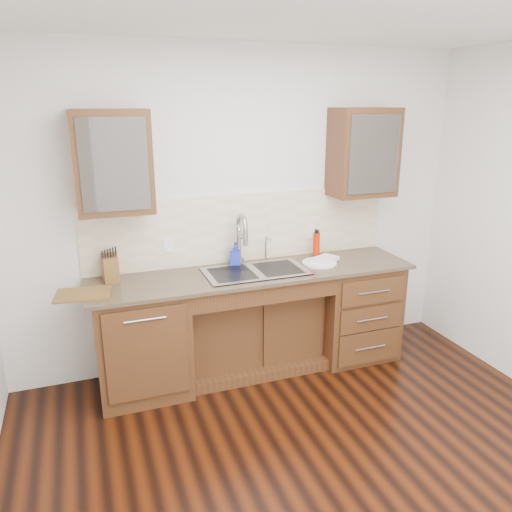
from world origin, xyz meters
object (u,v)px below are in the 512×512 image
object	(u,v)px
water_bottle	(316,245)
plate	(319,263)
soap_bottle	(235,254)
cutting_board	(83,294)
knife_block	(110,268)

from	to	relation	value
water_bottle	plate	bearing A→B (deg)	-106.61
soap_bottle	cutting_board	bearing A→B (deg)	-146.06
water_bottle	knife_block	world-z (taller)	water_bottle
soap_bottle	water_bottle	bearing A→B (deg)	17.26
plate	water_bottle	bearing A→B (deg)	73.39
plate	cutting_board	bearing A→B (deg)	-177.65
water_bottle	cutting_board	size ratio (longest dim) A/B	0.59
cutting_board	plate	bearing A→B (deg)	2.35
water_bottle	knife_block	size ratio (longest dim) A/B	1.12
water_bottle	knife_block	distance (m)	1.78
soap_bottle	knife_block	xyz separation A→B (m)	(-1.03, -0.04, 0.00)
soap_bottle	cutting_board	size ratio (longest dim) A/B	0.51
soap_bottle	cutting_board	world-z (taller)	soap_bottle
soap_bottle	plate	distance (m)	0.73
soap_bottle	water_bottle	xyz separation A→B (m)	(0.74, -0.04, 0.02)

